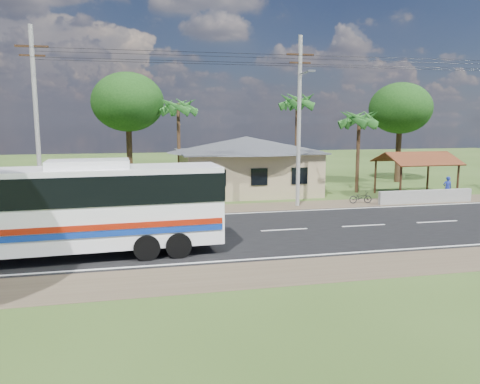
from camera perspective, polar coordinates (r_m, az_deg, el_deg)
The scene contains 14 objects.
ground at distance 24.56m, azimuth 5.42°, elevation -4.65°, with size 120.00×120.00×0.00m, color #2E4418.
road at distance 24.56m, azimuth 5.42°, elevation -4.63°, with size 120.00×16.00×0.03m.
house at distance 36.82m, azimuth 0.77°, elevation 4.05°, with size 12.40×10.00×5.00m.
waiting_shed at distance 37.40m, azimuth 20.68°, elevation 3.69°, with size 5.20×4.48×3.35m.
concrete_barrier at distance 34.71m, azimuth 21.69°, elevation -0.51°, with size 7.00×0.30×0.90m, color #9E9E99.
utility_poles at distance 30.89m, azimuth 6.63°, elevation 8.88°, with size 32.80×2.22×11.00m.
palm_near at distance 37.71m, azimuth 14.33°, elevation 8.56°, with size 2.80×2.80×6.70m.
palm_mid at distance 40.52m, azimuth 6.99°, elevation 10.82°, with size 2.80×2.80×8.20m.
palm_far at distance 38.88m, azimuth -7.56°, elevation 10.18°, with size 2.80×2.80×7.70m.
tree_behind_house at distance 40.75m, azimuth -13.52°, elevation 10.57°, with size 6.00×6.00×9.61m.
tree_behind_shed at distance 45.24m, azimuth 18.97°, elevation 9.59°, with size 5.60×5.60×9.02m.
coach_bus at distance 20.49m, azimuth -20.81°, elevation -1.25°, with size 13.22×3.39×4.07m.
motorcycle at distance 33.18m, azimuth 14.48°, elevation -0.63°, with size 0.55×1.57×0.83m, color black.
person at distance 36.77m, azimuth 23.95°, elevation 0.45°, with size 0.61×0.40×1.67m, color navy.
Camera 1 is at (-7.36, -22.73, 5.71)m, focal length 35.00 mm.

